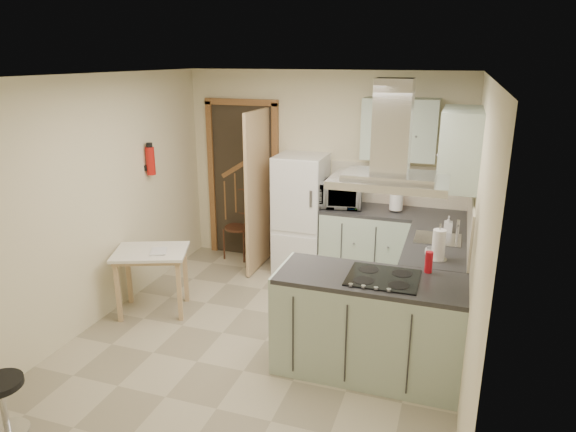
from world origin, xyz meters
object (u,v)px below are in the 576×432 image
(microwave, at_px, (338,194))
(drop_leaf_table, at_px, (153,281))
(peninsula, at_px, (369,325))
(extractor_hood, at_px, (389,182))
(fridge, at_px, (301,214))
(stool, at_px, (3,406))
(bentwood_chair, at_px, (239,227))

(microwave, bearing_deg, drop_leaf_table, -144.65)
(peninsula, bearing_deg, extractor_hood, 0.00)
(fridge, relative_size, extractor_hood, 1.67)
(fridge, xyz_separation_m, stool, (-1.15, -3.60, -0.53))
(peninsula, xyz_separation_m, stool, (-2.37, -1.62, -0.23))
(stool, height_order, microwave, microwave)
(fridge, bearing_deg, bentwood_chair, 171.56)
(peninsula, height_order, extractor_hood, extractor_hood)
(peninsula, bearing_deg, drop_leaf_table, 171.03)
(stool, bearing_deg, fridge, 72.32)
(fridge, xyz_separation_m, bentwood_chair, (-0.92, 0.14, -0.32))
(peninsula, relative_size, bentwood_chair, 1.81)
(drop_leaf_table, relative_size, bentwood_chair, 0.87)
(peninsula, xyz_separation_m, drop_leaf_table, (-2.38, 0.38, -0.10))
(extractor_hood, relative_size, bentwood_chair, 1.05)
(fridge, distance_m, microwave, 0.57)
(fridge, distance_m, drop_leaf_table, 2.02)
(drop_leaf_table, xyz_separation_m, stool, (0.01, -1.99, -0.13))
(bentwood_chair, xyz_separation_m, stool, (-0.22, -3.73, -0.21))
(drop_leaf_table, xyz_separation_m, bentwood_chair, (0.23, 1.74, 0.08))
(fridge, bearing_deg, stool, -107.68)
(drop_leaf_table, height_order, microwave, microwave)
(peninsula, relative_size, stool, 3.51)
(extractor_hood, bearing_deg, microwave, 113.35)
(extractor_hood, bearing_deg, stool, -146.82)
(drop_leaf_table, bearing_deg, fridge, 33.00)
(extractor_hood, distance_m, microwave, 2.23)
(fridge, bearing_deg, extractor_hood, -56.21)
(extractor_hood, height_order, bentwood_chair, extractor_hood)
(drop_leaf_table, height_order, stool, drop_leaf_table)
(fridge, bearing_deg, drop_leaf_table, -125.84)
(bentwood_chair, distance_m, microwave, 1.55)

